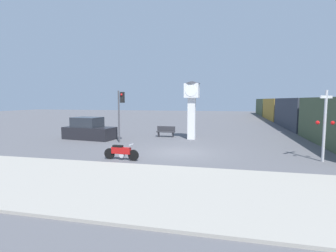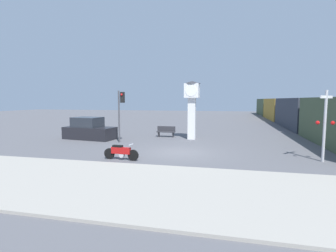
{
  "view_description": "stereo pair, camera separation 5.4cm",
  "coord_description": "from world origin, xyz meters",
  "views": [
    {
      "loc": [
        2.91,
        -15.59,
        3.22
      ],
      "look_at": [
        -0.96,
        1.02,
        1.51
      ],
      "focal_mm": 28.0,
      "sensor_mm": 36.0,
      "label": 1
    },
    {
      "loc": [
        2.96,
        -15.58,
        3.22
      ],
      "look_at": [
        -0.96,
        1.02,
        1.51
      ],
      "focal_mm": 28.0,
      "sensor_mm": 36.0,
      "label": 2
    }
  ],
  "objects": [
    {
      "name": "ground_plane",
      "position": [
        0.0,
        0.0,
        0.0
      ],
      "size": [
        120.0,
        120.0,
        0.0
      ],
      "primitive_type": "plane",
      "color": "#56565B"
    },
    {
      "name": "sidewalk_strip",
      "position": [
        0.0,
        -6.69,
        0.05
      ],
      "size": [
        36.0,
        6.0,
        0.1
      ],
      "color": "#9E998E",
      "rests_on": "ground_plane"
    },
    {
      "name": "motorcycle",
      "position": [
        -2.69,
        -2.69,
        0.43
      ],
      "size": [
        2.01,
        0.44,
        0.89
      ],
      "rotation": [
        0.0,
        0.0,
        -0.07
      ],
      "color": "black",
      "rests_on": "ground_plane"
    },
    {
      "name": "clock_tower",
      "position": [
        -0.05,
        5.61,
        3.14
      ],
      "size": [
        1.37,
        1.37,
        4.72
      ],
      "color": "white",
      "rests_on": "ground_plane"
    },
    {
      "name": "freight_train",
      "position": [
        10.54,
        23.95,
        1.7
      ],
      "size": [
        2.8,
        52.36,
        3.4
      ],
      "color": "#425138",
      "rests_on": "ground_plane"
    },
    {
      "name": "traffic_light",
      "position": [
        -4.99,
        2.68,
        2.69
      ],
      "size": [
        0.5,
        0.35,
        3.9
      ],
      "color": "#47474C",
      "rests_on": "ground_plane"
    },
    {
      "name": "railroad_crossing_signal",
      "position": [
        7.75,
        -0.65,
        2.03
      ],
      "size": [
        0.9,
        0.82,
        3.72
      ],
      "color": "#B7B7BC",
      "rests_on": "ground_plane"
    },
    {
      "name": "bench",
      "position": [
        -2.4,
        6.36,
        0.49
      ],
      "size": [
        1.6,
        0.44,
        0.92
      ],
      "color": "#2D2D33",
      "rests_on": "ground_plane"
    },
    {
      "name": "parked_car",
      "position": [
        -8.26,
        3.7,
        0.75
      ],
      "size": [
        4.4,
        2.35,
        1.8
      ],
      "rotation": [
        0.0,
        0.0,
        -0.14
      ],
      "color": "black",
      "rests_on": "ground_plane"
    }
  ]
}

